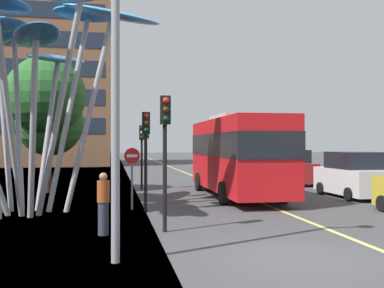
# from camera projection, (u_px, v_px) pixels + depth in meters

# --- Properties ---
(ground) EXTENTS (120.00, 240.00, 0.10)m
(ground) POSITION_uv_depth(u_px,v_px,m) (265.00, 261.00, 9.74)
(ground) COLOR #424244
(red_bus) EXTENTS (2.93, 9.71, 3.89)m
(red_bus) POSITION_uv_depth(u_px,v_px,m) (237.00, 152.00, 21.17)
(red_bus) COLOR red
(red_bus) RESTS_ON ground
(leaf_sculpture) EXTENTS (9.38, 8.76, 8.01)m
(leaf_sculpture) POSITION_uv_depth(u_px,v_px,m) (25.00, 36.00, 15.92)
(leaf_sculpture) COLOR #9EA0A5
(leaf_sculpture) RESTS_ON ground
(traffic_light_kerb_near) EXTENTS (0.28, 0.42, 3.85)m
(traffic_light_kerb_near) POSITION_uv_depth(u_px,v_px,m) (165.00, 134.00, 12.59)
(traffic_light_kerb_near) COLOR black
(traffic_light_kerb_near) RESTS_ON ground
(traffic_light_kerb_far) EXTENTS (0.28, 0.42, 3.66)m
(traffic_light_kerb_far) POSITION_uv_depth(u_px,v_px,m) (146.00, 140.00, 16.29)
(traffic_light_kerb_far) COLOR black
(traffic_light_kerb_far) RESTS_ON ground
(traffic_light_island_mid) EXTENTS (0.28, 0.42, 3.55)m
(traffic_light_island_mid) POSITION_uv_depth(u_px,v_px,m) (146.00, 142.00, 20.15)
(traffic_light_island_mid) COLOR black
(traffic_light_island_mid) RESTS_ON ground
(traffic_light_opposite) EXTENTS (0.28, 0.42, 3.52)m
(traffic_light_opposite) POSITION_uv_depth(u_px,v_px,m) (142.00, 143.00, 24.40)
(traffic_light_opposite) COLOR black
(traffic_light_opposite) RESTS_ON ground
(car_parked_far) EXTENTS (2.09, 4.32, 2.13)m
(car_parked_far) POSITION_uv_depth(u_px,v_px,m) (353.00, 176.00, 20.98)
(car_parked_far) COLOR silver
(car_parked_far) RESTS_ON ground
(car_side_street) EXTENTS (1.97, 4.33, 2.14)m
(car_side_street) POSITION_uv_depth(u_px,v_px,m) (291.00, 168.00, 27.75)
(car_side_street) COLOR maroon
(car_side_street) RESTS_ON ground
(car_far_side) EXTENTS (1.98, 4.35, 1.96)m
(car_far_side) POSITION_uv_depth(u_px,v_px,m) (263.00, 164.00, 34.60)
(car_far_side) COLOR gray
(car_far_side) RESTS_ON ground
(street_lamp) EXTENTS (1.57, 0.44, 7.63)m
(street_lamp) POSITION_uv_depth(u_px,v_px,m) (132.00, 33.00, 9.45)
(street_lamp) COLOR gray
(street_lamp) RESTS_ON ground
(tree_pavement_near) EXTENTS (4.11, 4.95, 6.97)m
(tree_pavement_near) POSITION_uv_depth(u_px,v_px,m) (46.00, 105.00, 23.19)
(tree_pavement_near) COLOR brown
(tree_pavement_near) RESTS_ON ground
(pedestrian) EXTENTS (0.34, 0.34, 1.72)m
(pedestrian) POSITION_uv_depth(u_px,v_px,m) (103.00, 204.00, 12.24)
(pedestrian) COLOR #2D3342
(pedestrian) RESTS_ON ground
(no_entry_sign) EXTENTS (0.60, 0.12, 2.35)m
(no_entry_sign) POSITION_uv_depth(u_px,v_px,m) (132.00, 168.00, 16.99)
(no_entry_sign) COLOR gray
(no_entry_sign) RESTS_ON ground
(backdrop_building) EXTENTS (19.36, 12.46, 21.62)m
(backdrop_building) POSITION_uv_depth(u_px,v_px,m) (28.00, 74.00, 53.07)
(backdrop_building) COLOR brown
(backdrop_building) RESTS_ON ground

